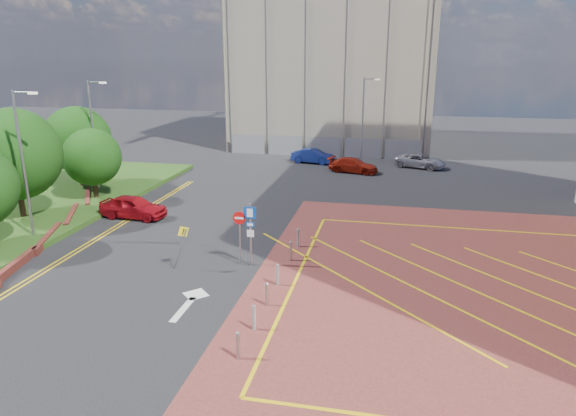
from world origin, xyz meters
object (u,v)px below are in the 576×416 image
(tree_d, at_px, (78,139))
(car_blue_back, at_px, (313,156))
(warning_sign, at_px, (181,243))
(car_silver_back, at_px, (420,161))
(tree_c, at_px, (92,157))
(lamp_left_far, at_px, (94,132))
(lamp_back, at_px, (364,117))
(car_red_left, at_px, (133,207))
(sign_cluster, at_px, (246,228))
(lamp_left_near, at_px, (23,159))
(car_red_back, at_px, (353,165))
(tree_b, at_px, (14,154))

(tree_d, relative_size, car_blue_back, 1.46)
(warning_sign, bearing_deg, car_silver_back, 65.58)
(warning_sign, height_order, car_blue_back, warning_sign)
(tree_c, distance_m, warning_sign, 15.07)
(lamp_left_far, distance_m, lamp_back, 24.46)
(tree_d, bearing_deg, car_red_left, -38.67)
(warning_sign, bearing_deg, tree_c, 136.83)
(sign_cluster, height_order, car_red_left, sign_cluster)
(lamp_left_far, bearing_deg, lamp_left_near, -78.69)
(warning_sign, xyz_separation_m, car_silver_back, (12.12, 26.69, -0.79))
(sign_cluster, relative_size, car_red_back, 0.73)
(lamp_back, bearing_deg, tree_d, -143.91)
(sign_cluster, relative_size, car_red_left, 0.75)
(car_red_left, bearing_deg, lamp_left_far, 50.84)
(tree_c, bearing_deg, tree_b, -111.80)
(car_red_left, bearing_deg, car_blue_back, -20.11)
(lamp_left_near, distance_m, car_red_left, 7.22)
(sign_cluster, xyz_separation_m, car_blue_back, (-0.78, 25.47, -1.27))
(lamp_back, bearing_deg, lamp_left_far, -139.14)
(tree_d, xyz_separation_m, car_blue_back, (16.02, 13.45, -3.18))
(lamp_back, relative_size, car_red_back, 1.82)
(warning_sign, bearing_deg, lamp_left_far, 134.04)
(lamp_left_near, distance_m, car_red_back, 26.90)
(lamp_left_far, bearing_deg, car_silver_back, 31.10)
(tree_b, bearing_deg, tree_c, 68.20)
(tree_b, height_order, car_red_left, tree_b)
(tree_b, height_order, warning_sign, tree_b)
(tree_b, distance_m, lamp_back, 30.21)
(lamp_left_near, xyz_separation_m, warning_sign, (9.83, -2.24, -3.23))
(tree_d, xyz_separation_m, car_red_back, (20.16, 10.19, -3.23))
(tree_b, xyz_separation_m, warning_sign, (12.91, -5.24, -2.81))
(tree_b, distance_m, warning_sign, 14.21)
(tree_b, relative_size, car_red_left, 1.57)
(lamp_left_far, bearing_deg, tree_b, -98.77)
(tree_d, height_order, lamp_back, lamp_back)
(warning_sign, bearing_deg, tree_b, 157.92)
(tree_d, xyz_separation_m, car_silver_back, (26.03, 13.45, -3.24))
(lamp_left_near, distance_m, lamp_back, 30.80)
(lamp_left_near, relative_size, sign_cluster, 2.50)
(tree_c, height_order, car_silver_back, tree_c)
(tree_c, distance_m, lamp_left_near, 8.20)
(tree_d, distance_m, warning_sign, 19.36)
(car_red_left, relative_size, car_silver_back, 0.94)
(tree_c, height_order, warning_sign, tree_c)
(warning_sign, bearing_deg, sign_cluster, 22.97)
(car_red_back, bearing_deg, lamp_back, 7.97)
(lamp_left_far, bearing_deg, car_blue_back, 46.03)
(tree_d, bearing_deg, car_blue_back, 40.02)
(lamp_back, distance_m, car_red_back, 6.10)
(tree_b, distance_m, car_silver_back, 33.16)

